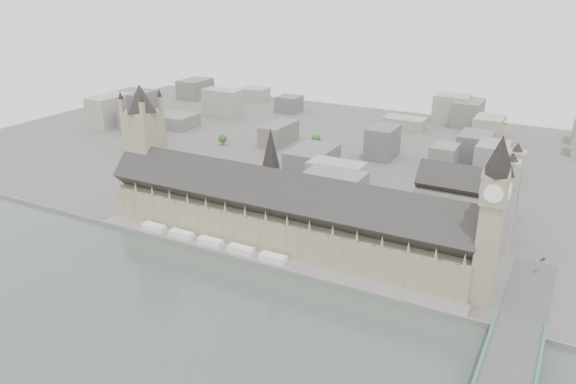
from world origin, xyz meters
The scene contains 12 objects.
ground centered at (0.00, 0.00, 0.00)m, with size 900.00×900.00×0.00m, color #595651.
embankment_wall centered at (0.00, -15.00, 1.50)m, with size 600.00×1.50×3.00m, color slate.
river_terrace centered at (0.00, -7.50, 1.00)m, with size 270.00×15.00×2.00m, color slate.
terrace_tents centered at (-40.00, -7.00, 4.00)m, with size 118.00×7.00×4.00m.
palace_of_westminster centered at (0.00, 19.70, 22.71)m, with size 265.00×40.73×55.44m.
elizabeth_tower centered at (138.00, 8.00, 58.09)m, with size 17.00×17.00×107.50m.
victoria_tower centered at (-122.00, 26.00, 55.20)m, with size 30.00×30.00×100.00m.
central_tower centered at (-10.00, 26.00, 57.92)m, with size 13.00×13.00×48.00m.
westminster_abbey centered at (110.92, 95.00, 25.08)m, with size 68.00×36.00×64.00m.
city_skyline_inland centered at (0.00, 245.00, 19.00)m, with size 720.00×360.00×38.00m, color gray, non-canonical shape.
park_trees centered at (-10.00, 60.00, 7.50)m, with size 110.00×30.00×15.00m, color #224B1B, non-canonical shape.
car_approach centered at (165.48, 58.50, 10.90)m, with size 1.83×4.51×1.31m, color gray.
Camera 1 is at (171.46, -288.64, 177.59)m, focal length 35.00 mm.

